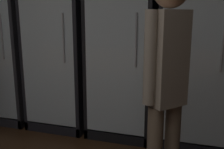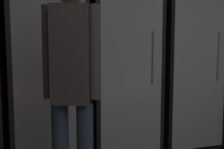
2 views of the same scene
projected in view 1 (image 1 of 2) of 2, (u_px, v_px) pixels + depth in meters
name	position (u px, v px, depth m)	size (l,w,h in m)	color
wall_back	(106.00, 8.00, 3.09)	(6.00, 0.06, 2.80)	#382619
cooler_left	(8.00, 44.00, 3.25)	(0.69, 0.61, 1.97)	#2B2B30
cooler_center	(62.00, 46.00, 3.03)	(0.69, 0.61, 1.97)	black
cooler_right	(124.00, 48.00, 2.81)	(0.69, 0.61, 1.97)	black
cooler_far_right	(196.00, 51.00, 2.60)	(0.69, 0.61, 1.97)	black
shopper_far	(167.00, 70.00, 1.56)	(0.26, 0.28, 1.57)	#72604C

